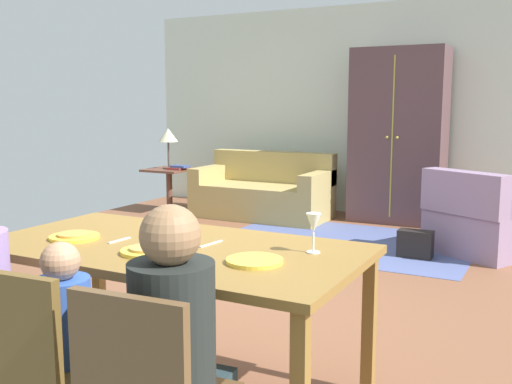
# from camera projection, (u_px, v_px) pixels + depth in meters

# --- Properties ---
(ground_plane) EXTENTS (7.09, 6.44, 0.02)m
(ground_plane) POSITION_uv_depth(u_px,v_px,m) (288.00, 282.00, 4.83)
(ground_plane) COLOR brown
(back_wall) EXTENTS (7.09, 0.10, 2.70)m
(back_wall) POSITION_uv_depth(u_px,v_px,m) (395.00, 111.00, 7.49)
(back_wall) COLOR silver
(back_wall) RESTS_ON ground_plane
(dining_table) EXTENTS (1.87, 0.98, 0.76)m
(dining_table) POSITION_uv_depth(u_px,v_px,m) (171.00, 258.00, 2.88)
(dining_table) COLOR olive
(dining_table) RESTS_ON ground_plane
(plate_near_man) EXTENTS (0.25, 0.25, 0.02)m
(plate_near_man) POSITION_uv_depth(u_px,v_px,m) (74.00, 237.00, 3.00)
(plate_near_man) COLOR yellow
(plate_near_man) RESTS_ON dining_table
(pizza_near_man) EXTENTS (0.17, 0.17, 0.01)m
(pizza_near_man) POSITION_uv_depth(u_px,v_px,m) (74.00, 234.00, 3.00)
(pizza_near_man) COLOR gold
(pizza_near_man) RESTS_ON plate_near_man
(plate_near_child) EXTENTS (0.25, 0.25, 0.02)m
(plate_near_child) POSITION_uv_depth(u_px,v_px,m) (148.00, 251.00, 2.71)
(plate_near_child) COLOR yellow
(plate_near_child) RESTS_ON dining_table
(pizza_near_child) EXTENTS (0.17, 0.17, 0.01)m
(pizza_near_child) POSITION_uv_depth(u_px,v_px,m) (148.00, 248.00, 2.71)
(pizza_near_child) COLOR gold
(pizza_near_child) RESTS_ON plate_near_child
(plate_near_woman) EXTENTS (0.25, 0.25, 0.02)m
(plate_near_woman) POSITION_uv_depth(u_px,v_px,m) (255.00, 261.00, 2.54)
(plate_near_woman) COLOR yellow
(plate_near_woman) RESTS_ON dining_table
(wine_glass) EXTENTS (0.07, 0.07, 0.19)m
(wine_glass) POSITION_uv_depth(u_px,v_px,m) (314.00, 225.00, 2.70)
(wine_glass) COLOR silver
(wine_glass) RESTS_ON dining_table
(fork) EXTENTS (0.03, 0.15, 0.01)m
(fork) POSITION_uv_depth(u_px,v_px,m) (119.00, 240.00, 2.95)
(fork) COLOR silver
(fork) RESTS_ON dining_table
(knife) EXTENTS (0.03, 0.17, 0.01)m
(knife) POSITION_uv_depth(u_px,v_px,m) (211.00, 244.00, 2.88)
(knife) COLOR silver
(knife) RESTS_ON dining_table
(dining_chair_child) EXTENTS (0.45, 0.45, 0.87)m
(dining_chair_child) POSITION_uv_depth(u_px,v_px,m) (37.00, 365.00, 2.16)
(dining_chair_child) COLOR brown
(dining_chair_child) RESTS_ON ground_plane
(person_child) EXTENTS (0.22, 0.29, 0.92)m
(person_child) POSITION_uv_depth(u_px,v_px,m) (71.00, 362.00, 2.32)
(person_child) COLOR #3E3146
(person_child) RESTS_ON ground_plane
(person_woman) EXTENTS (0.30, 0.41, 1.11)m
(person_woman) POSITION_uv_depth(u_px,v_px,m) (179.00, 369.00, 2.08)
(person_woman) COLOR #273C42
(person_woman) RESTS_ON ground_plane
(area_rug) EXTENTS (2.60, 1.80, 0.01)m
(area_rug) POSITION_uv_depth(u_px,v_px,m) (345.00, 241.00, 6.20)
(area_rug) COLOR #4E5A8C
(area_rug) RESTS_ON ground_plane
(couch) EXTENTS (1.71, 0.86, 0.82)m
(couch) POSITION_uv_depth(u_px,v_px,m) (264.00, 193.00, 7.55)
(couch) COLOR tan
(couch) RESTS_ON ground_plane
(armchair) EXTENTS (1.15, 1.16, 0.82)m
(armchair) POSITION_uv_depth(u_px,v_px,m) (481.00, 221.00, 5.68)
(armchair) COLOR gray
(armchair) RESTS_ON ground_plane
(armoire) EXTENTS (1.10, 0.59, 2.10)m
(armoire) POSITION_uv_depth(u_px,v_px,m) (398.00, 136.00, 7.13)
(armoire) COLOR brown
(armoire) RESTS_ON ground_plane
(side_table) EXTENTS (0.56, 0.56, 0.58)m
(side_table) POSITION_uv_depth(u_px,v_px,m) (169.00, 184.00, 7.90)
(side_table) COLOR brown
(side_table) RESTS_ON ground_plane
(table_lamp) EXTENTS (0.26, 0.26, 0.54)m
(table_lamp) POSITION_uv_depth(u_px,v_px,m) (168.00, 137.00, 7.81)
(table_lamp) COLOR #493F37
(table_lamp) RESTS_ON side_table
(book_lower) EXTENTS (0.22, 0.16, 0.03)m
(book_lower) POSITION_uv_depth(u_px,v_px,m) (176.00, 169.00, 7.76)
(book_lower) COLOR #973630
(book_lower) RESTS_ON side_table
(book_upper) EXTENTS (0.22, 0.16, 0.03)m
(book_upper) POSITION_uv_depth(u_px,v_px,m) (180.00, 166.00, 7.75)
(book_upper) COLOR #364A87
(book_upper) RESTS_ON book_lower
(handbag) EXTENTS (0.32, 0.16, 0.26)m
(handbag) POSITION_uv_depth(u_px,v_px,m) (415.00, 244.00, 5.55)
(handbag) COLOR black
(handbag) RESTS_ON ground_plane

